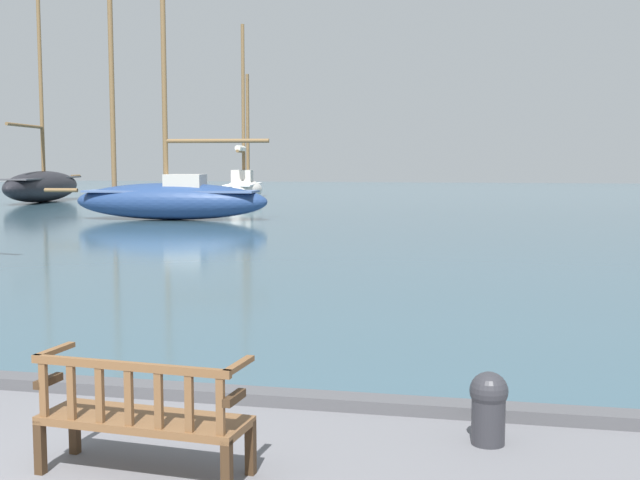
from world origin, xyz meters
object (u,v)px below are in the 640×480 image
(sailboat_nearest_starboard, at_px, (42,184))
(sailboat_mid_port, at_px, (244,186))
(mooring_bollard, at_px, (489,405))
(park_bench, at_px, (142,415))
(sailboat_outer_port, at_px, (171,196))

(sailboat_nearest_starboard, distance_m, sailboat_mid_port, 11.29)
(mooring_bollard, bearing_deg, park_bench, -153.98)
(sailboat_nearest_starboard, height_order, mooring_bollard, sailboat_nearest_starboard)
(sailboat_outer_port, distance_m, mooring_bollard, 25.83)
(park_bench, distance_m, sailboat_mid_port, 40.98)
(sailboat_mid_port, distance_m, mooring_bollard, 40.61)
(sailboat_nearest_starboard, height_order, sailboat_outer_port, sailboat_nearest_starboard)
(sailboat_outer_port, bearing_deg, mooring_bollard, -61.71)
(sailboat_outer_port, distance_m, sailboat_mid_port, 15.45)
(sailboat_outer_port, relative_size, sailboat_mid_port, 1.06)
(park_bench, height_order, sailboat_mid_port, sailboat_mid_port)
(sailboat_nearest_starboard, height_order, sailboat_mid_port, sailboat_nearest_starboard)
(mooring_bollard, bearing_deg, sailboat_mid_port, 110.30)
(sailboat_mid_port, bearing_deg, sailboat_nearest_starboard, -160.41)
(park_bench, distance_m, sailboat_nearest_starboard, 41.90)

